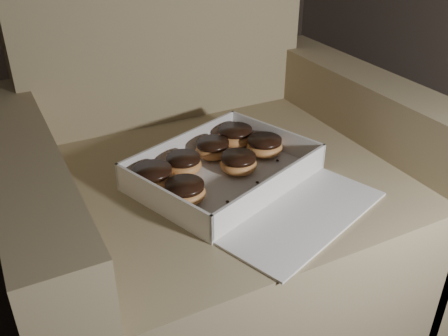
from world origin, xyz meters
TOP-DOWN VIEW (x-y plane):
  - armchair at (0.61, 0.66)m, footprint 0.94×0.79m
  - bakery_box at (0.61, 0.52)m, footprint 0.48×0.52m
  - donut_a at (0.63, 0.56)m, footprint 0.08×0.08m
  - donut_b at (0.72, 0.60)m, footprint 0.08×0.08m
  - donut_c at (0.48, 0.50)m, footprint 0.08×0.08m
  - donut_d at (0.61, 0.64)m, footprint 0.08×0.08m
  - donut_e at (0.68, 0.67)m, footprint 0.08×0.08m
  - donut_f at (0.52, 0.61)m, footprint 0.08×0.08m
  - donut_g at (0.44, 0.58)m, footprint 0.09×0.09m
  - crumb_a at (0.49, 0.41)m, footprint 0.01×0.01m
  - crumb_b at (0.64, 0.50)m, footprint 0.01×0.01m
  - crumb_c at (0.55, 0.46)m, footprint 0.01×0.01m
  - crumb_d at (0.73, 0.56)m, footprint 0.01×0.01m

SIDE VIEW (x-z plane):
  - armchair at x=0.61m, z-range -0.18..0.80m
  - crumb_a at x=0.49m, z-range 0.45..0.45m
  - crumb_b at x=0.64m, z-range 0.45..0.45m
  - crumb_c at x=0.55m, z-range 0.45..0.45m
  - crumb_d at x=0.73m, z-range 0.45..0.45m
  - bakery_box at x=0.61m, z-range 0.42..0.48m
  - donut_f at x=0.52m, z-range 0.45..0.49m
  - donut_d at x=0.61m, z-range 0.45..0.49m
  - donut_a at x=0.63m, z-range 0.45..0.49m
  - donut_b at x=0.72m, z-range 0.45..0.49m
  - donut_c at x=0.48m, z-range 0.45..0.49m
  - donut_e at x=0.68m, z-range 0.45..0.49m
  - donut_g at x=0.44m, z-range 0.45..0.49m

